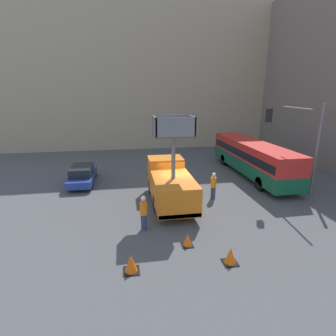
# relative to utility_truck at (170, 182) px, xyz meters

# --- Properties ---
(ground_plane) EXTENTS (120.00, 120.00, 0.00)m
(ground_plane) POSITION_rel_utility_truck_xyz_m (0.66, 0.15, -1.47)
(ground_plane) COLOR #4C4C4F
(building_backdrop_far) EXTENTS (44.00, 10.00, 20.14)m
(building_backdrop_far) POSITION_rel_utility_truck_xyz_m (0.66, 22.88, 8.60)
(building_backdrop_far) COLOR tan
(building_backdrop_far) RESTS_ON ground_plane
(utility_truck) EXTENTS (2.42, 6.14, 5.78)m
(utility_truck) POSITION_rel_utility_truck_xyz_m (0.00, 0.00, 0.00)
(utility_truck) COLOR orange
(utility_truck) RESTS_ON ground_plane
(city_bus) EXTENTS (2.48, 11.91, 2.95)m
(city_bus) POSITION_rel_utility_truck_xyz_m (8.12, 4.94, 0.28)
(city_bus) COLOR #145638
(city_bus) RESTS_ON ground_plane
(traffic_light_pole) EXTENTS (3.87, 3.62, 6.37)m
(traffic_light_pole) POSITION_rel_utility_truck_xyz_m (9.00, 0.09, 2.85)
(traffic_light_pole) COLOR slate
(traffic_light_pole) RESTS_ON ground_plane
(road_worker_near_truck) EXTENTS (0.38, 0.38, 1.93)m
(road_worker_near_truck) POSITION_rel_utility_truck_xyz_m (-1.98, -3.20, -0.49)
(road_worker_near_truck) COLOR navy
(road_worker_near_truck) RESTS_ON ground_plane
(road_worker_directing) EXTENTS (0.38, 0.38, 1.88)m
(road_worker_directing) POSITION_rel_utility_truck_xyz_m (3.05, 0.27, -0.53)
(road_worker_directing) COLOR navy
(road_worker_directing) RESTS_ON ground_plane
(traffic_cone_near_truck) EXTENTS (0.64, 0.64, 0.73)m
(traffic_cone_near_truck) POSITION_rel_utility_truck_xyz_m (1.44, -6.69, -1.13)
(traffic_cone_near_truck) COLOR black
(traffic_cone_near_truck) RESTS_ON ground_plane
(traffic_cone_mid_road) EXTENTS (0.67, 0.67, 0.76)m
(traffic_cone_mid_road) POSITION_rel_utility_truck_xyz_m (-2.76, -6.54, -1.11)
(traffic_cone_mid_road) COLOR black
(traffic_cone_mid_road) RESTS_ON ground_plane
(traffic_cone_far_side) EXTENTS (0.55, 0.55, 0.63)m
(traffic_cone_far_side) POSITION_rel_utility_truck_xyz_m (-0.05, -5.08, -1.18)
(traffic_cone_far_side) COLOR black
(traffic_cone_far_side) RESTS_ON ground_plane
(parked_car_curbside) EXTENTS (1.82, 4.77, 1.48)m
(parked_car_curbside) POSITION_rel_utility_truck_xyz_m (-6.26, 5.05, -0.72)
(parked_car_curbside) COLOR navy
(parked_car_curbside) RESTS_ON ground_plane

